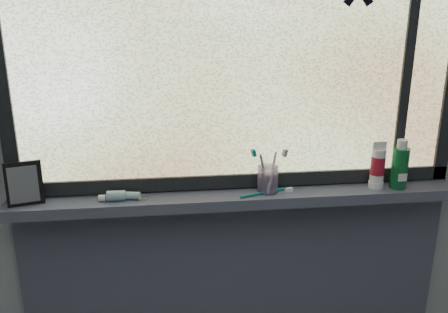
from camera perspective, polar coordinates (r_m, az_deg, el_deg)
wall_back at (r=1.78m, az=1.47°, el=3.60°), size 3.00×0.01×2.50m
windowsill at (r=1.79m, az=1.75°, el=-4.76°), size 1.62×0.14×0.04m
sill_apron at (r=2.10m, az=1.37°, el=-17.03°), size 1.62×0.02×0.98m
window_pane at (r=1.71m, az=1.67°, el=12.50°), size 1.50×0.01×1.00m
frame_bottom at (r=1.82m, az=1.54°, el=-2.72°), size 1.60×0.03×0.05m
frame_mullion at (r=1.89m, az=20.42°, el=11.96°), size 0.03×0.03×1.00m
vanity_mirror at (r=1.80m, az=-21.87°, el=-2.87°), size 0.13×0.09×0.15m
toothpaste_tube at (r=1.75m, az=-11.54°, el=-4.38°), size 0.20×0.06×0.04m
toothbrush_cup at (r=1.79m, az=5.02°, el=-2.60°), size 0.09×0.09×0.10m
toothbrush_lying at (r=1.78m, az=4.43°, el=-4.09°), size 0.21×0.09×0.01m
mouthwash_bottle at (r=1.91m, az=19.47°, el=-0.81°), size 0.07×0.07×0.15m
cream_tube at (r=1.89m, az=17.18°, el=-0.75°), size 0.07×0.07×0.12m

